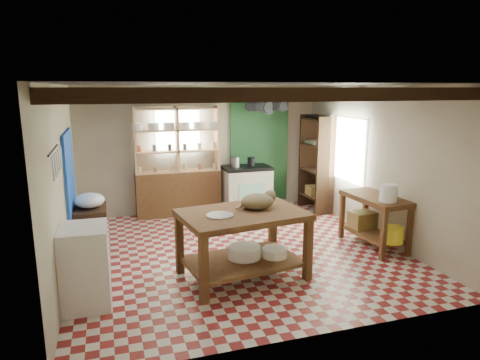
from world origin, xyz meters
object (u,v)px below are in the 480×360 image
object	(u,v)px
work_table	(243,244)
right_counter	(374,221)
stove	(246,189)
prep_table	(92,229)
cat	(257,201)
white_cabinet	(85,266)

from	to	relation	value
work_table	right_counter	size ratio (longest dim) A/B	1.37
work_table	stove	distance (m)	3.22
stove	prep_table	bearing A→B (deg)	-155.91
stove	cat	bearing A→B (deg)	-106.20
cat	prep_table	bearing A→B (deg)	127.31
right_counter	cat	size ratio (longest dim) A/B	2.55
white_cabinet	right_counter	distance (m)	4.45
stove	white_cabinet	xyz separation A→B (m)	(-3.07, -3.23, 0.01)
work_table	prep_table	bearing A→B (deg)	132.71
right_counter	white_cabinet	bearing A→B (deg)	-175.26
stove	cat	size ratio (longest dim) A/B	2.10
stove	cat	world-z (taller)	cat
prep_table	cat	size ratio (longest dim) A/B	1.53
white_cabinet	stove	bearing A→B (deg)	47.57
white_cabinet	right_counter	bearing A→B (deg)	9.36
prep_table	work_table	bearing A→B (deg)	-39.22
work_table	right_counter	distance (m)	2.43
right_counter	stove	bearing A→B (deg)	113.65
work_table	right_counter	xyz separation A→B (m)	(2.38, 0.44, -0.04)
work_table	white_cabinet	distance (m)	2.02
work_table	stove	bearing A→B (deg)	62.66
stove	cat	xyz separation A→B (m)	(-0.82, -2.95, 0.55)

